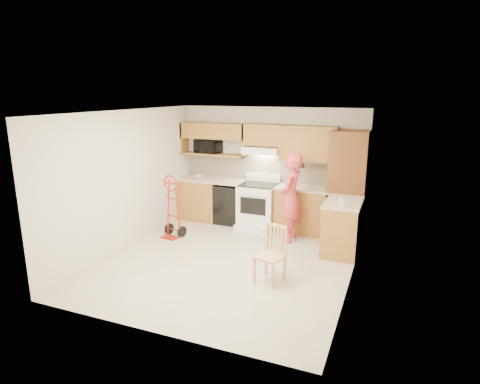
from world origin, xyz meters
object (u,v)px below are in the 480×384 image
Objects in this scene: hand_truck at (171,210)px; dining_chair at (270,254)px; microwave at (208,146)px; person at (291,198)px; range at (257,202)px.

hand_truck reaches higher than dining_chair.
microwave is 0.48× the size of hand_truck.
person is at bearing 109.33° from dining_chair.
dining_chair is (2.37, -1.11, -0.13)m from hand_truck.
person reaches higher than dining_chair.
microwave is at bearing 167.29° from range.
range is 1.29× the size of dining_chair.
person is (0.83, -0.45, 0.29)m from range.
microwave is 2.35m from person.
hand_truck is (-0.12, -1.42, -1.08)m from microwave.
range is at bearing 49.46° from hand_truck.
microwave reaches higher than hand_truck.
microwave is 3.60m from dining_chair.
person is at bearing -28.52° from range.
hand_truck is (-2.21, -0.68, -0.29)m from person.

